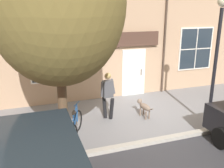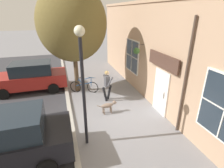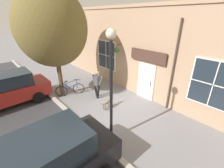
{
  "view_description": "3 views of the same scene",
  "coord_description": "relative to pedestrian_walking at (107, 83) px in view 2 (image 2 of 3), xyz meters",
  "views": [
    {
      "loc": [
        7.77,
        -4.08,
        3.81
      ],
      "look_at": [
        -0.09,
        -1.34,
        1.28
      ],
      "focal_mm": 40.0,
      "sensor_mm": 36.0,
      "label": 1
    },
    {
      "loc": [
        2.16,
        6.78,
        4.52
      ],
      "look_at": [
        -0.11,
        -0.68,
        1.28
      ],
      "focal_mm": 28.0,
      "sensor_mm": 36.0,
      "label": 2
    },
    {
      "loc": [
        4.58,
        4.97,
        4.48
      ],
      "look_at": [
        -0.8,
        -1.0,
        0.83
      ],
      "focal_mm": 24.0,
      "sensor_mm": 36.0,
      "label": 3
    }
  ],
  "objects": [
    {
      "name": "dog_on_leash",
      "position": [
        0.3,
        1.28,
        -0.63
      ],
      "size": [
        1.02,
        0.31,
        0.61
      ],
      "color": "#7F6B5B",
      "rests_on": "ground_plane"
    },
    {
      "name": "parked_car_mid_block",
      "position": [
        4.23,
        3.25,
        -0.15
      ],
      "size": [
        4.3,
        1.95,
        1.75
      ],
      "color": "black",
      "rests_on": "ground_plane"
    },
    {
      "name": "leaning_bicycle",
      "position": [
        1.05,
        -1.39,
        -0.65
      ],
      "size": [
        1.6,
        0.77,
        1.01
      ],
      "color": "black",
      "rests_on": "ground_plane"
    },
    {
      "name": "pedestrian_walking",
      "position": [
        0.0,
        0.0,
        0.0
      ],
      "size": [
        0.58,
        0.55,
        1.71
      ],
      "color": "black",
      "rests_on": "ground_plane"
    },
    {
      "name": "street_lamp",
      "position": [
        1.63,
        3.05,
        1.76
      ],
      "size": [
        0.32,
        0.32,
        4.17
      ],
      "color": "black",
      "rests_on": "ground_plane"
    },
    {
      "name": "ground_plane",
      "position": [
        0.08,
        1.5,
        -1.03
      ],
      "size": [
        90.0,
        90.0,
        0.0
      ],
      "primitive_type": "plane",
      "color": "gray"
    },
    {
      "name": "street_tree_by_curb",
      "position": [
        1.37,
        -1.7,
        2.8
      ],
      "size": [
        3.73,
        3.36,
        5.98
      ],
      "color": "brown",
      "rests_on": "ground_plane"
    },
    {
      "name": "storefront_facade",
      "position": [
        -2.26,
        1.51,
        1.51
      ],
      "size": [
        0.95,
        18.0,
        5.08
      ],
      "color": "tan",
      "rests_on": "ground_plane"
    },
    {
      "name": "parked_car_nearest_curb",
      "position": [
        4.08,
        -2.65,
        -0.15
      ],
      "size": [
        4.3,
        1.95,
        1.75
      ],
      "color": "maroon",
      "rests_on": "ground_plane"
    }
  ]
}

